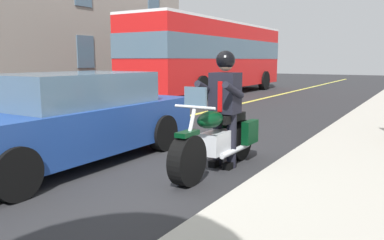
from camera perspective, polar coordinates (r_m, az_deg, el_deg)
ground_plane at (r=5.93m, az=-9.82°, el=-6.93°), size 80.00×80.00×0.00m
lane_center_stripe at (r=7.37m, az=-21.67°, el=-4.28°), size 60.00×0.16×0.01m
motorcycle_main at (r=5.64m, az=3.93°, el=-2.91°), size 2.21×0.60×1.26m
rider_main at (r=5.72m, az=4.85°, el=3.16°), size 0.62×0.54×1.74m
bus_near at (r=18.36m, az=3.14°, el=9.74°), size 11.05×2.70×3.30m
car_silver at (r=6.36m, az=-18.08°, el=0.19°), size 4.60×1.92×1.40m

